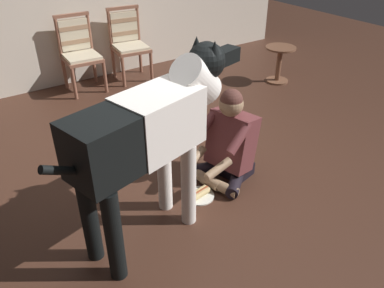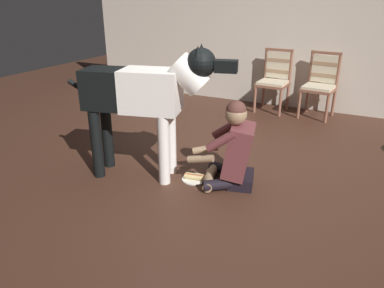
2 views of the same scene
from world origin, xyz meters
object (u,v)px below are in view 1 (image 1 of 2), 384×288
Objects in this scene: large_dog at (152,130)px; round_side_table at (279,61)px; hot_dog_on_plate at (199,194)px; person_sitting_on_floor at (228,143)px; dining_chair_right_of_pair at (128,40)px; dining_chair_left_of_pair at (79,50)px.

large_dog is 3.37m from round_side_table.
person_sitting_on_floor is at bearing 14.09° from hot_dog_on_plate.
hot_dog_on_plate is (-0.78, -2.82, -0.52)m from dining_chair_right_of_pair.
dining_chair_left_of_pair reaches higher than person_sitting_on_floor.
hot_dog_on_plate is at bearing 14.09° from large_dog.
dining_chair_left_of_pair is 2.87m from hot_dog_on_plate.
dining_chair_right_of_pair reaches higher than round_side_table.
person_sitting_on_floor is at bearing 14.09° from large_dog.
round_side_table is (2.43, 1.48, 0.28)m from hot_dog_on_plate.
large_dog is at bearing -113.30° from dining_chair_right_of_pair.
round_side_table is at bearing 33.98° from person_sitting_on_floor.
dining_chair_left_of_pair is at bearing 96.52° from person_sitting_on_floor.
dining_chair_left_of_pair is at bearing 179.97° from dining_chair_right_of_pair.
hot_dog_on_plate is at bearing -148.70° from round_side_table.
person_sitting_on_floor is 0.52× the size of large_dog.
round_side_table is (2.36, -1.34, -0.24)m from dining_chair_left_of_pair.
person_sitting_on_floor is at bearing -83.48° from dining_chair_left_of_pair.
dining_chair_left_of_pair and dining_chair_right_of_pair have the same top height.
dining_chair_right_of_pair is 1.95× the size of round_side_table.
dining_chair_right_of_pair is at bearing 81.57° from person_sitting_on_floor.
large_dog is at bearing -100.61° from dining_chair_left_of_pair.
dining_chair_left_of_pair is 2.73m from round_side_table.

